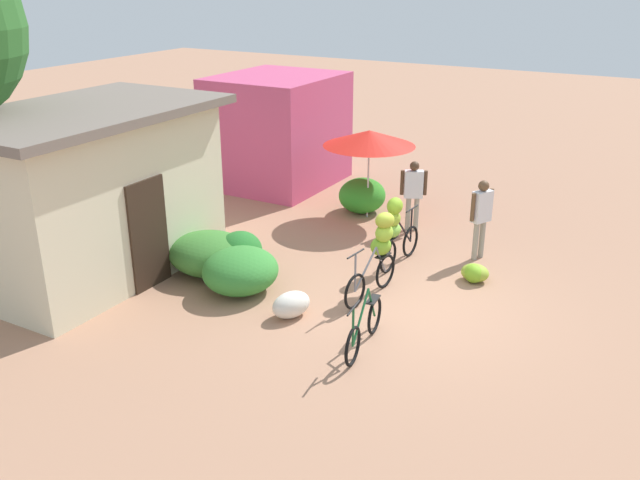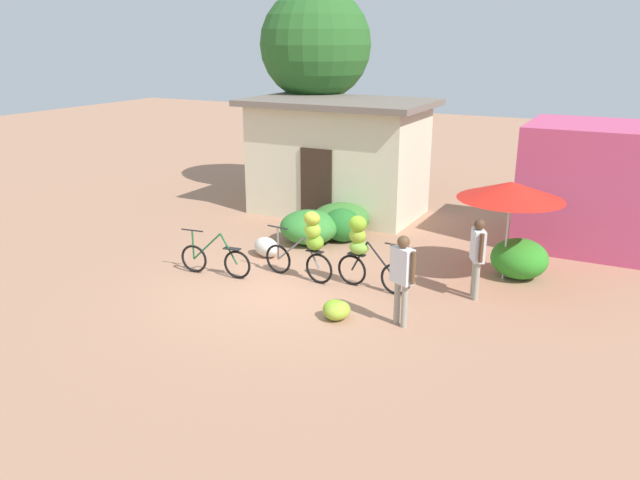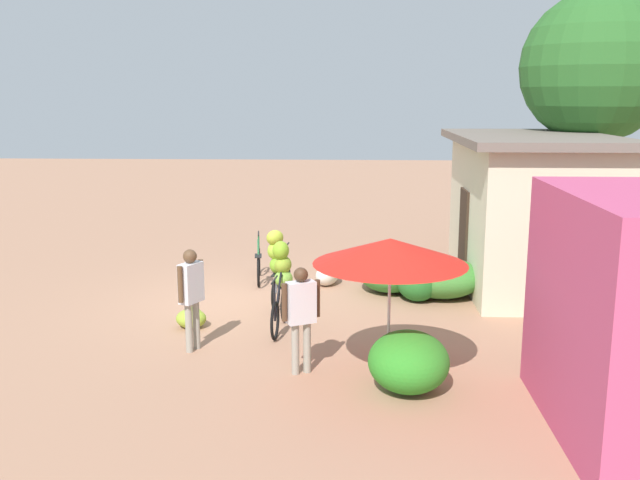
{
  "view_description": "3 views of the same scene",
  "coord_description": "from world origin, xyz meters",
  "px_view_note": "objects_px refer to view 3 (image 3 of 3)",
  "views": [
    {
      "loc": [
        -9.8,
        -3.79,
        5.38
      ],
      "look_at": [
        -0.06,
        1.68,
        0.92
      ],
      "focal_mm": 38.22,
      "sensor_mm": 36.0,
      "label": 1
    },
    {
      "loc": [
        5.91,
        -9.75,
        4.73
      ],
      "look_at": [
        0.4,
        0.9,
        0.83
      ],
      "focal_mm": 35.18,
      "sensor_mm": 36.0,
      "label": 2
    },
    {
      "loc": [
        12.88,
        2.05,
        3.91
      ],
      "look_at": [
        0.11,
        1.45,
        1.25
      ],
      "focal_mm": 39.32,
      "sensor_mm": 36.0,
      "label": 3
    }
  ],
  "objects_px": {
    "bicycle_leftmost": "(259,265)",
    "person_bystander": "(301,310)",
    "bicycle_center_loaded": "(282,279)",
    "banana_pile_on_ground": "(192,318)",
    "market_umbrella": "(390,251)",
    "person_vendor": "(191,289)",
    "tree_behind_building": "(597,68)",
    "bicycle_near_pile": "(278,262)",
    "produce_sack": "(327,275)",
    "building_low": "(528,210)"
  },
  "relations": [
    {
      "from": "bicycle_leftmost",
      "to": "bicycle_near_pile",
      "type": "distance_m",
      "value": 2.03
    },
    {
      "from": "market_umbrella",
      "to": "person_bystander",
      "type": "bearing_deg",
      "value": -103.01
    },
    {
      "from": "market_umbrella",
      "to": "bicycle_near_pile",
      "type": "distance_m",
      "value": 4.08
    },
    {
      "from": "bicycle_center_loaded",
      "to": "produce_sack",
      "type": "bearing_deg",
      "value": 165.46
    },
    {
      "from": "bicycle_leftmost",
      "to": "bicycle_near_pile",
      "type": "relative_size",
      "value": 0.98
    },
    {
      "from": "tree_behind_building",
      "to": "person_vendor",
      "type": "distance_m",
      "value": 10.23
    },
    {
      "from": "building_low",
      "to": "bicycle_center_loaded",
      "type": "distance_m",
      "value": 5.64
    },
    {
      "from": "bicycle_leftmost",
      "to": "person_vendor",
      "type": "distance_m",
      "value": 4.3
    },
    {
      "from": "bicycle_leftmost",
      "to": "tree_behind_building",
      "type": "bearing_deg",
      "value": 101.41
    },
    {
      "from": "person_vendor",
      "to": "building_low",
      "type": "bearing_deg",
      "value": 124.22
    },
    {
      "from": "bicycle_leftmost",
      "to": "person_bystander",
      "type": "relative_size",
      "value": 1.03
    },
    {
      "from": "bicycle_near_pile",
      "to": "produce_sack",
      "type": "relative_size",
      "value": 2.35
    },
    {
      "from": "market_umbrella",
      "to": "bicycle_center_loaded",
      "type": "distance_m",
      "value": 3.11
    },
    {
      "from": "bicycle_leftmost",
      "to": "bicycle_center_loaded",
      "type": "xyz_separation_m",
      "value": [
        2.97,
        0.8,
        0.49
      ]
    },
    {
      "from": "market_umbrella",
      "to": "produce_sack",
      "type": "relative_size",
      "value": 2.97
    },
    {
      "from": "market_umbrella",
      "to": "banana_pile_on_ground",
      "type": "distance_m",
      "value": 4.27
    },
    {
      "from": "bicycle_near_pile",
      "to": "banana_pile_on_ground",
      "type": "xyz_separation_m",
      "value": [
        1.27,
        -1.36,
        -0.69
      ]
    },
    {
      "from": "bicycle_near_pile",
      "to": "person_bystander",
      "type": "bearing_deg",
      "value": 11.74
    },
    {
      "from": "bicycle_near_pile",
      "to": "produce_sack",
      "type": "height_order",
      "value": "bicycle_near_pile"
    },
    {
      "from": "banana_pile_on_ground",
      "to": "produce_sack",
      "type": "relative_size",
      "value": 0.83
    },
    {
      "from": "person_vendor",
      "to": "person_bystander",
      "type": "distance_m",
      "value": 1.94
    },
    {
      "from": "market_umbrella",
      "to": "bicycle_leftmost",
      "type": "bearing_deg",
      "value": -154.91
    },
    {
      "from": "person_vendor",
      "to": "person_bystander",
      "type": "xyz_separation_m",
      "value": [
        0.84,
        1.75,
        -0.04
      ]
    },
    {
      "from": "building_low",
      "to": "person_vendor",
      "type": "bearing_deg",
      "value": -55.78
    },
    {
      "from": "bicycle_near_pile",
      "to": "produce_sack",
      "type": "xyz_separation_m",
      "value": [
        -1.55,
        0.86,
        -0.63
      ]
    },
    {
      "from": "bicycle_near_pile",
      "to": "bicycle_center_loaded",
      "type": "xyz_separation_m",
      "value": [
        1.1,
        0.18,
        -0.02
      ]
    },
    {
      "from": "bicycle_leftmost",
      "to": "banana_pile_on_ground",
      "type": "relative_size",
      "value": 2.76
    },
    {
      "from": "bicycle_center_loaded",
      "to": "banana_pile_on_ground",
      "type": "height_order",
      "value": "bicycle_center_loaded"
    },
    {
      "from": "tree_behind_building",
      "to": "market_umbrella",
      "type": "distance_m",
      "value": 8.72
    },
    {
      "from": "tree_behind_building",
      "to": "banana_pile_on_ground",
      "type": "xyz_separation_m",
      "value": [
        4.61,
        -8.02,
        -4.31
      ]
    },
    {
      "from": "tree_behind_building",
      "to": "produce_sack",
      "type": "xyz_separation_m",
      "value": [
        1.78,
        -5.8,
        -4.25
      ]
    },
    {
      "from": "bicycle_center_loaded",
      "to": "banana_pile_on_ground",
      "type": "relative_size",
      "value": 2.71
    },
    {
      "from": "bicycle_leftmost",
      "to": "bicycle_center_loaded",
      "type": "bearing_deg",
      "value": 15.08
    },
    {
      "from": "market_umbrella",
      "to": "banana_pile_on_ground",
      "type": "relative_size",
      "value": 3.57
    },
    {
      "from": "market_umbrella",
      "to": "person_vendor",
      "type": "bearing_deg",
      "value": -110.61
    },
    {
      "from": "building_low",
      "to": "produce_sack",
      "type": "xyz_separation_m",
      "value": [
        0.21,
        -4.12,
        -1.36
      ]
    },
    {
      "from": "tree_behind_building",
      "to": "person_bystander",
      "type": "relative_size",
      "value": 3.94
    },
    {
      "from": "banana_pile_on_ground",
      "to": "tree_behind_building",
      "type": "bearing_deg",
      "value": 119.89
    },
    {
      "from": "building_low",
      "to": "bicycle_leftmost",
      "type": "xyz_separation_m",
      "value": [
        -0.1,
        -5.6,
        -1.25
      ]
    },
    {
      "from": "tree_behind_building",
      "to": "person_bystander",
      "type": "distance_m",
      "value": 9.55
    },
    {
      "from": "person_vendor",
      "to": "bicycle_near_pile",
      "type": "bearing_deg",
      "value": 155.31
    },
    {
      "from": "building_low",
      "to": "person_bystander",
      "type": "height_order",
      "value": "building_low"
    },
    {
      "from": "building_low",
      "to": "person_bystander",
      "type": "bearing_deg",
      "value": -41.03
    },
    {
      "from": "market_umbrella",
      "to": "person_bystander",
      "type": "relative_size",
      "value": 1.34
    },
    {
      "from": "bicycle_leftmost",
      "to": "banana_pile_on_ground",
      "type": "xyz_separation_m",
      "value": [
        3.14,
        -0.74,
        -0.17
      ]
    },
    {
      "from": "bicycle_near_pile",
      "to": "person_vendor",
      "type": "distance_m",
      "value": 2.61
    },
    {
      "from": "bicycle_near_pile",
      "to": "tree_behind_building",
      "type": "bearing_deg",
      "value": 116.6
    },
    {
      "from": "banana_pile_on_ground",
      "to": "produce_sack",
      "type": "xyz_separation_m",
      "value": [
        -2.83,
        2.23,
        0.05
      ]
    },
    {
      "from": "bicycle_near_pile",
      "to": "produce_sack",
      "type": "distance_m",
      "value": 1.89
    },
    {
      "from": "market_umbrella",
      "to": "bicycle_near_pile",
      "type": "xyz_separation_m",
      "value": [
        -3.48,
        -1.88,
        -1.01
      ]
    }
  ]
}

